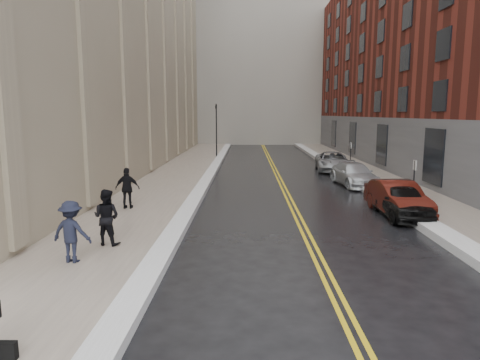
{
  "coord_description": "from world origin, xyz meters",
  "views": [
    {
      "loc": [
        0.37,
        -11.19,
        4.3
      ],
      "look_at": [
        0.07,
        6.1,
        1.6
      ],
      "focal_mm": 32.0,
      "sensor_mm": 36.0,
      "label": 1
    }
  ],
  "objects_px": {
    "car_maroon": "(397,198)",
    "pedestrian_b": "(71,232)",
    "pedestrian_a": "(107,217)",
    "car_silver_near": "(354,174)",
    "car_black": "(401,201)",
    "pedestrian_c": "(127,188)",
    "car_silver_far": "(333,162)"
  },
  "relations": [
    {
      "from": "car_maroon",
      "to": "pedestrian_c",
      "type": "distance_m",
      "value": 11.7
    },
    {
      "from": "car_black",
      "to": "pedestrian_c",
      "type": "distance_m",
      "value": 11.72
    },
    {
      "from": "car_maroon",
      "to": "pedestrian_c",
      "type": "height_order",
      "value": "pedestrian_c"
    },
    {
      "from": "car_silver_near",
      "to": "car_silver_far",
      "type": "distance_m",
      "value": 6.55
    },
    {
      "from": "pedestrian_a",
      "to": "car_silver_near",
      "type": "bearing_deg",
      "value": -117.93
    },
    {
      "from": "car_silver_near",
      "to": "car_maroon",
      "type": "bearing_deg",
      "value": -96.27
    },
    {
      "from": "pedestrian_a",
      "to": "car_black",
      "type": "bearing_deg",
      "value": -144.53
    },
    {
      "from": "car_silver_near",
      "to": "pedestrian_c",
      "type": "distance_m",
      "value": 13.7
    },
    {
      "from": "car_black",
      "to": "pedestrian_b",
      "type": "bearing_deg",
      "value": -150.43
    },
    {
      "from": "pedestrian_b",
      "to": "car_maroon",
      "type": "bearing_deg",
      "value": -139.59
    },
    {
      "from": "car_maroon",
      "to": "pedestrian_b",
      "type": "bearing_deg",
      "value": -152.84
    },
    {
      "from": "car_silver_near",
      "to": "pedestrian_b",
      "type": "distance_m",
      "value": 18.03
    },
    {
      "from": "car_black",
      "to": "car_silver_near",
      "type": "relative_size",
      "value": 0.89
    },
    {
      "from": "car_black",
      "to": "pedestrian_a",
      "type": "height_order",
      "value": "pedestrian_a"
    },
    {
      "from": "car_silver_far",
      "to": "pedestrian_a",
      "type": "xyz_separation_m",
      "value": [
        -10.9,
        -18.92,
        0.33
      ]
    },
    {
      "from": "car_silver_far",
      "to": "pedestrian_b",
      "type": "relative_size",
      "value": 2.94
    },
    {
      "from": "car_maroon",
      "to": "pedestrian_b",
      "type": "distance_m",
      "value": 13.1
    },
    {
      "from": "car_silver_near",
      "to": "car_silver_far",
      "type": "relative_size",
      "value": 0.9
    },
    {
      "from": "car_black",
      "to": "pedestrian_a",
      "type": "bearing_deg",
      "value": -156.44
    },
    {
      "from": "car_black",
      "to": "pedestrian_c",
      "type": "bearing_deg",
      "value": 177.44
    },
    {
      "from": "car_maroon",
      "to": "pedestrian_b",
      "type": "height_order",
      "value": "pedestrian_b"
    },
    {
      "from": "car_silver_near",
      "to": "pedestrian_b",
      "type": "relative_size",
      "value": 2.66
    },
    {
      "from": "car_maroon",
      "to": "car_black",
      "type": "bearing_deg",
      "value": -92.83
    },
    {
      "from": "car_black",
      "to": "pedestrian_c",
      "type": "height_order",
      "value": "pedestrian_c"
    },
    {
      "from": "pedestrian_a",
      "to": "pedestrian_b",
      "type": "relative_size",
      "value": 1.02
    },
    {
      "from": "car_silver_far",
      "to": "car_silver_near",
      "type": "bearing_deg",
      "value": -84.46
    },
    {
      "from": "car_silver_far",
      "to": "pedestrian_b",
      "type": "height_order",
      "value": "pedestrian_b"
    },
    {
      "from": "car_maroon",
      "to": "car_silver_far",
      "type": "xyz_separation_m",
      "value": [
        0.0,
        14.01,
        -0.01
      ]
    },
    {
      "from": "car_maroon",
      "to": "pedestrian_c",
      "type": "xyz_separation_m",
      "value": [
        -11.69,
        0.33,
        0.33
      ]
    },
    {
      "from": "pedestrian_a",
      "to": "pedestrian_c",
      "type": "bearing_deg",
      "value": -67.98
    },
    {
      "from": "car_silver_near",
      "to": "pedestrian_a",
      "type": "xyz_separation_m",
      "value": [
        -10.9,
        -12.38,
        0.37
      ]
    },
    {
      "from": "pedestrian_a",
      "to": "car_silver_far",
      "type": "bearing_deg",
      "value": -106.51
    }
  ]
}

